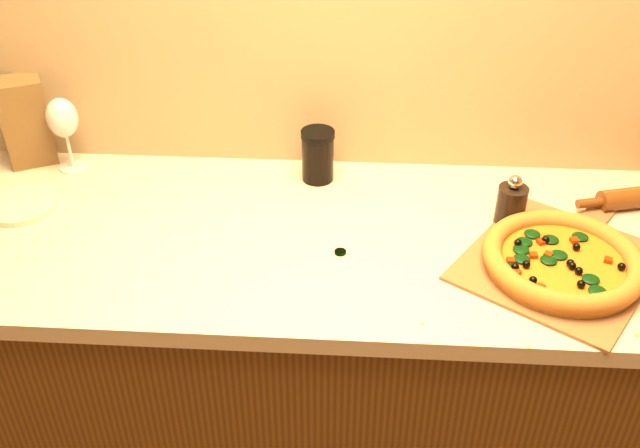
{
  "coord_description": "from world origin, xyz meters",
  "views": [
    {
      "loc": [
        0.02,
        0.12,
        1.84
      ],
      "look_at": [
        -0.06,
        1.38,
        0.96
      ],
      "focal_mm": 40.0,
      "sensor_mm": 36.0,
      "label": 1
    }
  ],
  "objects_px": {
    "pepper_grinder": "(511,204)",
    "pizza_peel": "(561,260)",
    "pizza": "(563,260)",
    "side_plate": "(22,206)",
    "wine_glass": "(63,120)",
    "dark_jar": "(318,155)"
  },
  "relations": [
    {
      "from": "pepper_grinder",
      "to": "pizza_peel",
      "type": "bearing_deg",
      "value": -56.52
    },
    {
      "from": "pizza",
      "to": "pepper_grinder",
      "type": "height_order",
      "value": "pepper_grinder"
    },
    {
      "from": "side_plate",
      "to": "pizza",
      "type": "bearing_deg",
      "value": -7.53
    },
    {
      "from": "pizza",
      "to": "wine_glass",
      "type": "relative_size",
      "value": 1.71
    },
    {
      "from": "pizza",
      "to": "dark_jar",
      "type": "height_order",
      "value": "dark_jar"
    },
    {
      "from": "pepper_grinder",
      "to": "wine_glass",
      "type": "height_order",
      "value": "wine_glass"
    },
    {
      "from": "wine_glass",
      "to": "side_plate",
      "type": "xyz_separation_m",
      "value": [
        -0.05,
        -0.2,
        -0.13
      ]
    },
    {
      "from": "pepper_grinder",
      "to": "side_plate",
      "type": "xyz_separation_m",
      "value": [
        -1.14,
        -0.01,
        -0.04
      ]
    },
    {
      "from": "pizza_peel",
      "to": "wine_glass",
      "type": "xyz_separation_m",
      "value": [
        -1.18,
        0.32,
        0.13
      ]
    },
    {
      "from": "pizza",
      "to": "pepper_grinder",
      "type": "bearing_deg",
      "value": 115.71
    },
    {
      "from": "pizza_peel",
      "to": "wine_glass",
      "type": "bearing_deg",
      "value": -161.31
    },
    {
      "from": "dark_jar",
      "to": "side_plate",
      "type": "relative_size",
      "value": 0.82
    },
    {
      "from": "pizza_peel",
      "to": "pizza",
      "type": "distance_m",
      "value": 0.04
    },
    {
      "from": "pizza_peel",
      "to": "dark_jar",
      "type": "relative_size",
      "value": 4.14
    },
    {
      "from": "wine_glass",
      "to": "dark_jar",
      "type": "relative_size",
      "value": 1.45
    },
    {
      "from": "dark_jar",
      "to": "wine_glass",
      "type": "bearing_deg",
      "value": 178.64
    },
    {
      "from": "pepper_grinder",
      "to": "dark_jar",
      "type": "height_order",
      "value": "dark_jar"
    },
    {
      "from": "wine_glass",
      "to": "pepper_grinder",
      "type": "bearing_deg",
      "value": -9.7
    },
    {
      "from": "pepper_grinder",
      "to": "side_plate",
      "type": "height_order",
      "value": "pepper_grinder"
    },
    {
      "from": "pizza_peel",
      "to": "pizza",
      "type": "xyz_separation_m",
      "value": [
        -0.01,
        -0.03,
        0.03
      ]
    },
    {
      "from": "pizza",
      "to": "wine_glass",
      "type": "xyz_separation_m",
      "value": [
        -1.17,
        0.36,
        0.11
      ]
    },
    {
      "from": "dark_jar",
      "to": "side_plate",
      "type": "height_order",
      "value": "dark_jar"
    }
  ]
}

